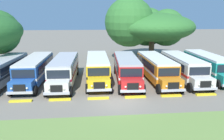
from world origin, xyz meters
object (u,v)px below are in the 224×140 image
(parked_bus_slot_3, at_px, (98,67))
(broad_shade_tree, at_px, (148,26))
(parked_bus_slot_5, at_px, (156,67))
(parked_bus_slot_7, at_px, (207,64))
(parked_bus_slot_4, at_px, (127,68))
(parked_bus_slot_2, at_px, (64,69))
(parked_bus_slot_0, at_px, (3,70))
(parked_bus_slot_6, at_px, (183,66))
(parked_bus_slot_1, at_px, (35,69))

(parked_bus_slot_3, distance_m, broad_shade_tree, 16.85)
(parked_bus_slot_5, relative_size, parked_bus_slot_7, 1.00)
(parked_bus_slot_7, bearing_deg, parked_bus_slot_4, -83.99)
(parked_bus_slot_2, height_order, parked_bus_slot_3, same)
(parked_bus_slot_0, bearing_deg, parked_bus_slot_6, 92.94)
(parked_bus_slot_1, bearing_deg, parked_bus_slot_0, -83.25)
(parked_bus_slot_2, bearing_deg, parked_bus_slot_1, -97.17)
(parked_bus_slot_1, relative_size, parked_bus_slot_6, 1.00)
(parked_bus_slot_0, relative_size, parked_bus_slot_6, 1.01)
(parked_bus_slot_4, distance_m, parked_bus_slot_6, 6.93)
(parked_bus_slot_2, height_order, parked_bus_slot_5, same)
(broad_shade_tree, bearing_deg, parked_bus_slot_0, -146.04)
(parked_bus_slot_6, relative_size, parked_bus_slot_7, 1.00)
(parked_bus_slot_2, bearing_deg, parked_bus_slot_6, 91.12)
(parked_bus_slot_2, bearing_deg, parked_bus_slot_5, 90.35)
(parked_bus_slot_1, xyz_separation_m, parked_bus_slot_6, (17.71, -0.58, 0.00))
(parked_bus_slot_0, xyz_separation_m, parked_bus_slot_4, (14.23, -0.24, 0.00))
(parked_bus_slot_0, distance_m, parked_bus_slot_4, 14.23)
(parked_bus_slot_5, xyz_separation_m, parked_bus_slot_6, (3.36, 0.13, 0.00))
(parked_bus_slot_7, bearing_deg, parked_bus_slot_6, -75.79)
(parked_bus_slot_2, distance_m, broad_shade_tree, 19.71)
(parked_bus_slot_5, distance_m, broad_shade_tree, 14.88)
(parked_bus_slot_0, distance_m, parked_bus_slot_3, 10.80)
(parked_bus_slot_1, distance_m, parked_bus_slot_2, 3.49)
(broad_shade_tree, bearing_deg, parked_bus_slot_6, -86.33)
(parked_bus_slot_1, height_order, parked_bus_slot_2, same)
(parked_bus_slot_4, bearing_deg, parked_bus_slot_2, -87.09)
(parked_bus_slot_3, height_order, parked_bus_slot_6, same)
(parked_bus_slot_0, xyz_separation_m, parked_bus_slot_3, (10.79, 0.39, 0.00))
(parked_bus_slot_2, height_order, broad_shade_tree, broad_shade_tree)
(parked_bus_slot_3, distance_m, parked_bus_slot_4, 3.50)
(parked_bus_slot_1, distance_m, broad_shade_tree, 21.87)
(parked_bus_slot_1, bearing_deg, broad_shade_tree, 129.72)
(parked_bus_slot_7, bearing_deg, parked_bus_slot_0, -86.94)
(parked_bus_slot_6, height_order, parked_bus_slot_7, same)
(broad_shade_tree, bearing_deg, parked_bus_slot_7, -71.19)
(parked_bus_slot_1, height_order, parked_bus_slot_4, same)
(parked_bus_slot_2, bearing_deg, broad_shade_tree, 137.37)
(parked_bus_slot_3, bearing_deg, broad_shade_tree, 144.99)
(parked_bus_slot_5, xyz_separation_m, broad_shade_tree, (2.47, 14.03, 4.27))
(parked_bus_slot_1, relative_size, parked_bus_slot_2, 1.00)
(parked_bus_slot_2, relative_size, parked_bus_slot_6, 1.00)
(parked_bus_slot_3, xyz_separation_m, parked_bus_slot_4, (3.44, -0.63, 0.00))
(parked_bus_slot_4, xyz_separation_m, parked_bus_slot_5, (3.57, -0.15, 0.00))
(parked_bus_slot_3, bearing_deg, parked_bus_slot_6, 87.00)
(parked_bus_slot_4, height_order, parked_bus_slot_7, same)
(parked_bus_slot_5, bearing_deg, parked_bus_slot_4, -92.52)
(parked_bus_slot_0, bearing_deg, broad_shade_tree, 127.58)
(parked_bus_slot_0, height_order, parked_bus_slot_4, same)
(parked_bus_slot_4, height_order, parked_bus_slot_6, same)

